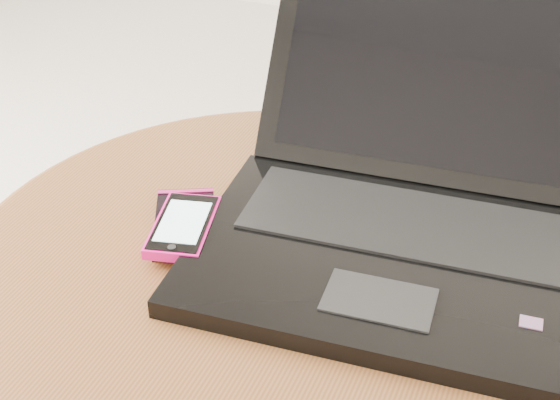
% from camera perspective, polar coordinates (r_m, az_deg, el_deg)
% --- Properties ---
extents(table, '(0.67, 0.67, 0.53)m').
position_cam_1_polar(table, '(0.88, -0.10, -9.93)').
color(table, '#4E250E').
rests_on(table, ground).
extents(laptop, '(0.42, 0.44, 0.23)m').
position_cam_1_polar(laptop, '(0.82, 9.11, -0.22)').
color(laptop, black).
rests_on(laptop, table).
extents(phone_black, '(0.11, 0.13, 0.01)m').
position_cam_1_polar(phone_black, '(0.85, -6.83, -1.63)').
color(phone_black, black).
rests_on(phone_black, table).
extents(phone_pink, '(0.08, 0.12, 0.01)m').
position_cam_1_polar(phone_pink, '(0.83, -6.91, -1.88)').
color(phone_pink, '#F51281').
rests_on(phone_pink, phone_black).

